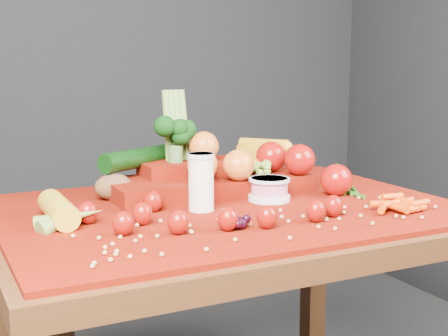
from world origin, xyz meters
name	(u,v)px	position (x,y,z in m)	size (l,w,h in m)	color
table	(228,249)	(0.00, 0.00, 0.66)	(1.10, 0.80, 0.75)	#35210C
red_cloth	(228,208)	(0.00, 0.00, 0.76)	(1.05, 0.75, 0.01)	#700E03
milk_glass	(201,180)	(-0.08, -0.01, 0.83)	(0.06, 0.06, 0.13)	white
yogurt_bowl	(269,188)	(0.12, 0.01, 0.79)	(0.10, 0.10, 0.06)	silver
strawberry_scatter	(204,213)	(-0.12, -0.14, 0.79)	(0.54, 0.28, 0.05)	#990C0B
dark_grape_cluster	(241,222)	(-0.07, -0.19, 0.78)	(0.06, 0.05, 0.03)	black
soybean_scatter	(270,223)	(0.00, -0.20, 0.77)	(0.84, 0.24, 0.01)	tan
corn_ear	(66,215)	(-0.38, -0.01, 0.78)	(0.18, 0.23, 0.06)	yellow
potato	(114,187)	(-0.22, 0.18, 0.79)	(0.10, 0.07, 0.07)	#4F3318
baby_carrot_pile	(395,204)	(0.32, -0.22, 0.78)	(0.17, 0.17, 0.03)	#D53E07
green_bean_pile	(351,191)	(0.36, -0.01, 0.77)	(0.14, 0.12, 0.01)	#225914
produce_mound	(218,169)	(0.05, 0.15, 0.82)	(0.60, 0.38, 0.27)	#700E03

